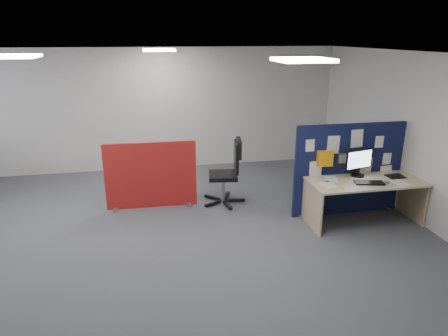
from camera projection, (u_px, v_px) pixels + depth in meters
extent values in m
plane|color=#4E5156|center=(141.00, 241.00, 5.99)|extent=(9.00, 9.00, 0.00)
cube|color=white|center=(127.00, 55.00, 5.13)|extent=(9.00, 7.00, 0.02)
cube|color=silver|center=(137.00, 111.00, 8.82)|extent=(9.00, 0.02, 2.70)
cube|color=silver|center=(123.00, 326.00, 2.30)|extent=(9.00, 0.02, 2.70)
cube|color=silver|center=(422.00, 140.00, 6.37)|extent=(0.02, 7.00, 2.70)
cube|color=white|center=(303.00, 60.00, 4.57)|extent=(0.60, 0.60, 0.04)
cube|color=white|center=(14.00, 56.00, 5.33)|extent=(0.60, 0.60, 0.04)
cube|color=white|center=(159.00, 50.00, 7.56)|extent=(0.60, 0.60, 0.04)
cube|color=#10153C|center=(348.00, 170.00, 6.71)|extent=(1.91, 0.06, 1.58)
cube|color=#9A9B9F|center=(300.00, 215.00, 6.81)|extent=(0.08, 0.30, 0.04)
cube|color=#9A9B9F|center=(386.00, 208.00, 7.10)|extent=(0.08, 0.30, 0.04)
cube|color=white|center=(310.00, 146.00, 6.40)|extent=(0.15, 0.01, 0.20)
cube|color=white|center=(333.00, 145.00, 6.48)|extent=(0.21, 0.01, 0.30)
cube|color=white|center=(357.00, 138.00, 6.52)|extent=(0.21, 0.01, 0.30)
cube|color=white|center=(379.00, 142.00, 6.62)|extent=(0.15, 0.01, 0.20)
cube|color=white|center=(315.00, 170.00, 6.56)|extent=(0.21, 0.01, 0.30)
cube|color=white|center=(366.00, 166.00, 6.72)|extent=(0.21, 0.01, 0.30)
cube|color=white|center=(387.00, 159.00, 6.75)|extent=(0.15, 0.01, 0.20)
cube|color=white|center=(340.00, 183.00, 6.72)|extent=(0.21, 0.01, 0.30)
cube|color=white|center=(386.00, 174.00, 6.84)|extent=(0.21, 0.01, 0.30)
cube|color=gold|center=(345.00, 158.00, 6.60)|extent=(0.24, 0.01, 0.18)
cube|color=#FF9D10|center=(325.00, 159.00, 6.48)|extent=(0.25, 0.10, 0.25)
cube|color=tan|center=(366.00, 181.00, 6.38)|extent=(1.83, 0.81, 0.03)
cube|color=tan|center=(312.00, 207.00, 6.34)|extent=(0.03, 0.75, 0.70)
cube|color=tan|center=(412.00, 198.00, 6.66)|extent=(0.03, 0.75, 0.70)
cube|color=tan|center=(353.00, 183.00, 6.79)|extent=(1.65, 0.02, 0.30)
cylinder|color=black|center=(358.00, 175.00, 6.58)|extent=(0.21, 0.21, 0.02)
cube|color=black|center=(358.00, 172.00, 6.56)|extent=(0.05, 0.04, 0.11)
cube|color=black|center=(359.00, 159.00, 6.49)|extent=(0.51, 0.15, 0.32)
cube|color=white|center=(360.00, 160.00, 6.47)|extent=(0.46, 0.11, 0.28)
cube|color=black|center=(369.00, 183.00, 6.25)|extent=(0.48, 0.28, 0.02)
cube|color=#9A9B9F|center=(386.00, 182.00, 6.26)|extent=(0.11, 0.08, 0.03)
cube|color=black|center=(396.00, 176.00, 6.54)|extent=(0.29, 0.23, 0.01)
cube|color=#AB1F16|center=(151.00, 175.00, 7.01)|extent=(1.59, 0.08, 1.20)
cube|color=#9A9B9F|center=(116.00, 208.00, 7.07)|extent=(0.08, 0.30, 0.04)
cube|color=#9A9B9F|center=(189.00, 203.00, 7.31)|extent=(0.08, 0.30, 0.04)
cube|color=black|center=(236.00, 200.00, 7.37)|extent=(0.33, 0.10, 0.04)
cube|color=black|center=(226.00, 195.00, 7.58)|extent=(0.19, 0.32, 0.04)
cube|color=black|center=(212.00, 197.00, 7.48)|extent=(0.27, 0.27, 0.04)
cube|color=black|center=(213.00, 203.00, 7.22)|extent=(0.32, 0.20, 0.04)
cube|color=black|center=(228.00, 205.00, 7.14)|extent=(0.11, 0.33, 0.04)
cylinder|color=#9A9B9F|center=(223.00, 189.00, 7.29)|extent=(0.07, 0.07, 0.46)
cube|color=black|center=(223.00, 176.00, 7.21)|extent=(0.57, 0.57, 0.08)
cube|color=black|center=(236.00, 157.00, 7.11)|extent=(0.12, 0.46, 0.55)
cube|color=black|center=(239.00, 148.00, 7.06)|extent=(0.12, 0.42, 0.33)
cube|color=white|center=(328.00, 185.00, 6.20)|extent=(0.26, 0.33, 0.00)
cube|color=white|center=(331.00, 179.00, 6.43)|extent=(0.28, 0.34, 0.00)
cube|color=white|center=(400.00, 183.00, 6.27)|extent=(0.26, 0.33, 0.00)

